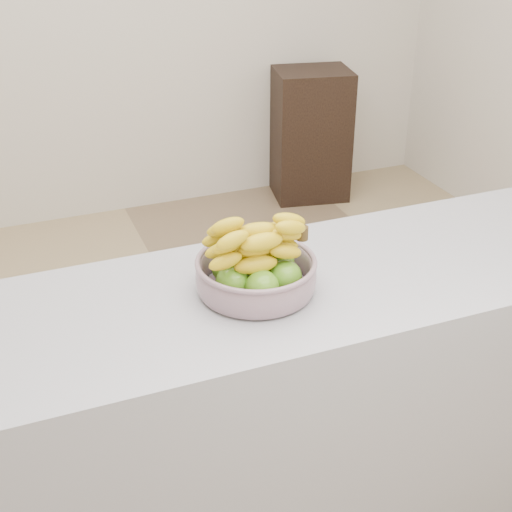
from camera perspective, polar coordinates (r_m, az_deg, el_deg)
The scene contains 4 objects.
ground at distance 2.83m, azimuth -1.57°, elevation -12.23°, with size 4.00×4.00×0.00m, color #9C865F.
counter at distance 2.14m, azimuth 3.63°, elevation -12.33°, with size 2.00×0.60×0.90m, color #A4A3AB.
cabinet at distance 4.47m, azimuth 4.40°, elevation 9.65°, with size 0.44×0.36×0.80m, color black.
fruit_bowl at distance 1.79m, azimuth -0.00°, elevation -1.08°, with size 0.31×0.31×0.19m.
Camera 1 is at (-0.72, -2.01, 1.85)m, focal length 50.00 mm.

